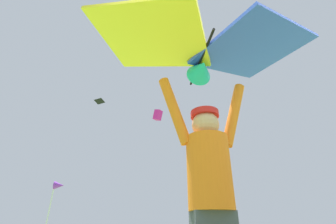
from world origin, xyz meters
name	(u,v)px	position (x,y,z in m)	size (l,w,h in m)	color
kite_flyer_person	(211,194)	(-0.30, 0.03, 0.94)	(0.81, 0.35, 1.92)	#424751
held_stunt_kite	(203,49)	(-0.30, -0.07, 2.24)	(2.21, 1.18, 0.44)	black
distant_kite_black_high_left	(100,101)	(-4.57, 17.38, 11.08)	(0.95, 0.95, 0.21)	black
distant_kite_magenta_mid_right	(158,115)	(1.14, 23.25, 12.86)	(1.21, 1.26, 1.37)	#DB2393
marker_flag	(57,191)	(-3.25, 6.16, 1.79)	(0.30, 0.24, 2.07)	silver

